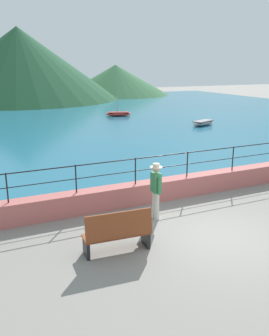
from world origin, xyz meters
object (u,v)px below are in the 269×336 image
(person_walking, at_px, (156,188))
(boat_0, at_px, (118,114))
(boat_1, at_px, (203,123))
(bench_main, at_px, (118,232))

(person_walking, bearing_deg, boat_0, 70.24)
(boat_0, distance_m, boat_1, 8.55)
(boat_0, height_order, boat_1, boat_0)
(person_walking, relative_size, boat_1, 0.71)
(bench_main, distance_m, person_walking, 2.42)
(boat_0, bearing_deg, boat_1, -63.19)
(bench_main, relative_size, boat_0, 0.70)
(person_walking, bearing_deg, bench_main, -141.45)
(boat_1, bearing_deg, bench_main, -131.27)
(boat_1, bearing_deg, person_walking, -129.93)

